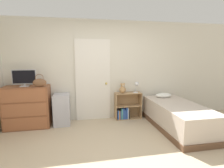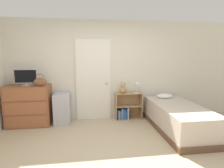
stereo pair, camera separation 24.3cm
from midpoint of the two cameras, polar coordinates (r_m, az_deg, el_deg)
ground_plane at (r=3.05m, az=1.11°, el=-23.72°), size 16.00×16.00×0.00m
wall_back at (r=4.56m, az=-2.71°, el=4.37°), size 10.00×0.06×2.55m
door_closed at (r=4.52m, az=-4.53°, el=1.24°), size 0.88×0.09×2.07m
dresser at (r=4.58m, az=-24.12°, el=-6.47°), size 0.99×0.49×0.97m
tv at (r=4.46m, az=-24.95°, el=2.08°), size 0.51×0.16×0.38m
handbag at (r=4.24m, az=-20.89°, el=0.64°), size 0.29×0.12×0.29m
storage_bin at (r=4.47m, az=-14.40°, el=-7.79°), size 0.38×0.44×0.75m
bookshelf at (r=4.69m, az=6.21°, el=-8.06°), size 0.69×0.26×0.70m
teddy_bear at (r=4.53m, az=5.14°, el=-1.60°), size 0.17×0.17×0.26m
desk_lamp at (r=4.57m, az=9.75°, el=-0.40°), size 0.15×0.14×0.29m
bed at (r=4.30m, az=22.14°, el=-10.08°), size 0.95×1.97×0.68m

